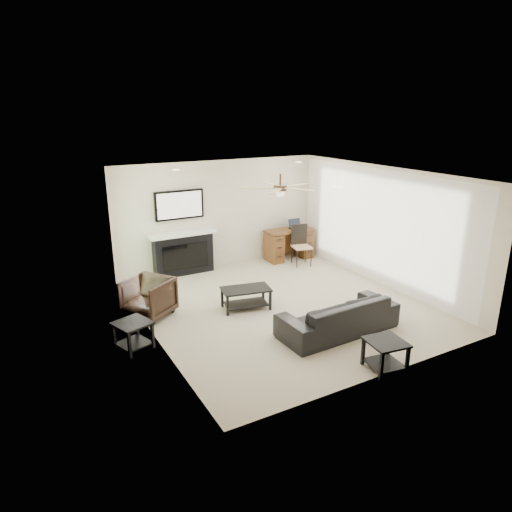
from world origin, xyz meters
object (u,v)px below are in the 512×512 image
at_px(sofa, 338,315).
at_px(desk, 289,244).
at_px(coffee_table, 246,298).
at_px(fireplace_unit, 183,233).
at_px(armchair, 148,298).

height_order(sofa, desk, desk).
height_order(sofa, coffee_table, sofa).
bearing_deg(desk, fireplace_unit, 175.26).
height_order(sofa, armchair, armchair).
bearing_deg(armchair, fireplace_unit, 108.29).
xyz_separation_m(fireplace_unit, desk, (2.69, -0.22, -0.57)).
distance_m(sofa, desk, 4.01).
distance_m(sofa, fireplace_unit, 4.21).
bearing_deg(coffee_table, desk, 53.70).
distance_m(sofa, armchair, 3.37).
xyz_separation_m(armchair, desk, (4.05, 1.59, 0.02)).
height_order(coffee_table, desk, desk).
distance_m(armchair, desk, 4.35).
height_order(fireplace_unit, desk, fireplace_unit).
distance_m(fireplace_unit, desk, 2.76).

